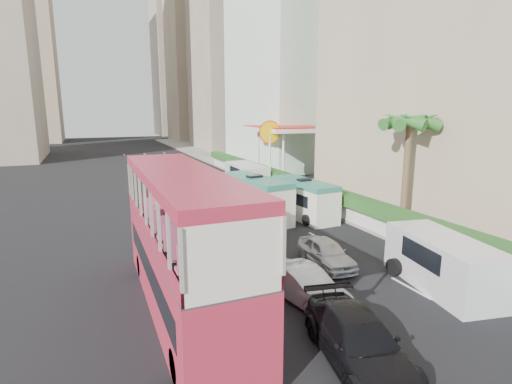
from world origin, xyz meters
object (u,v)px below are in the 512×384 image
minibus_far (304,199)px  panel_van_far (247,176)px  van_asset (225,198)px  panel_van_near (442,263)px  car_silver_lane_a (303,301)px  car_silver_lane_b (326,265)px  car_black (357,363)px  minibus_near (254,198)px  double_decker_bus (183,241)px  palm_tree (406,176)px  shell_station (288,153)px

minibus_far → panel_van_far: bearing=85.4°
van_asset → minibus_far: bearing=-61.5°
van_asset → panel_van_near: bearing=-74.5°
car_silver_lane_a → car_silver_lane_b: bearing=34.2°
car_black → minibus_near: 15.87m
double_decker_bus → palm_tree: bearing=16.2°
minibus_far → panel_van_far: (0.09, 10.71, -0.11)m
double_decker_bus → car_black: bearing=-53.7°
van_asset → panel_van_far: panel_van_far is taller
minibus_near → minibus_far: size_ratio=1.12×
car_silver_lane_b → minibus_far: size_ratio=0.66×
panel_van_near → van_asset: bearing=108.9°
minibus_near → palm_tree: 9.46m
van_asset → shell_station: 10.95m
minibus_far → panel_van_near: minibus_far is taller
palm_tree → van_asset: bearing=116.8°
car_silver_lane_a → panel_van_far: (6.07, 21.33, 1.14)m
van_asset → minibus_near: minibus_near is taller
van_asset → palm_tree: 15.03m
palm_tree → shell_station: (2.20, 19.00, -0.63)m
panel_van_far → minibus_near: bearing=-107.6°
palm_tree → shell_station: bearing=83.4°
car_silver_lane_a → minibus_near: minibus_near is taller
van_asset → car_silver_lane_a: bearing=-92.0°
panel_van_near → car_silver_lane_a: bearing=180.0°
van_asset → palm_tree: size_ratio=0.67×
car_silver_lane_b → double_decker_bus: bearing=-165.0°
panel_van_near → shell_station: (5.99, 25.37, 1.70)m
minibus_near → shell_station: shell_station is taller
panel_van_far → car_silver_lane_a: bearing=-105.0°
double_decker_bus → van_asset: bearing=67.1°
car_silver_lane_a → minibus_near: 11.99m
car_silver_lane_a → car_black: bearing=-106.9°
minibus_near → panel_van_near: 13.02m
double_decker_bus → shell_station: 28.02m
car_black → shell_station: bearing=77.3°
double_decker_bus → minibus_far: double_decker_bus is taller
minibus_near → shell_station: bearing=45.9°
car_silver_lane_b → car_black: size_ratio=0.77×
car_black → minibus_near: minibus_near is taller
car_black → minibus_near: bearing=88.9°
minibus_far → car_black: bearing=-118.0°
palm_tree → panel_van_near: bearing=-120.7°
double_decker_bus → car_silver_lane_a: size_ratio=2.74×
shell_station → van_asset: bearing=-146.0°
panel_van_far → van_asset: bearing=-135.2°
van_asset → panel_van_far: 4.45m
minibus_far → shell_station: size_ratio=0.70×
palm_tree → minibus_near: bearing=137.0°
panel_van_far → palm_tree: palm_tree is taller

